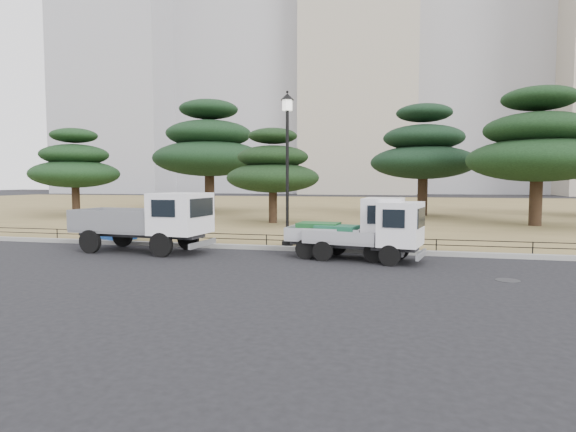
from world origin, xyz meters
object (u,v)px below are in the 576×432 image
(truck_kei_front, at_px, (355,228))
(truck_kei_rear, at_px, (372,231))
(street_lamp, at_px, (287,143))
(tarp_pile, at_px, (118,231))
(truck_large, at_px, (149,219))

(truck_kei_front, height_order, truck_kei_rear, truck_kei_front)
(street_lamp, xyz_separation_m, tarp_pile, (-7.15, 0.22, -3.38))
(truck_kei_rear, xyz_separation_m, street_lamp, (-3.21, 1.87, 2.94))
(truck_large, distance_m, tarp_pile, 3.32)
(truck_kei_front, relative_size, truck_kei_rear, 1.01)
(street_lamp, bearing_deg, tarp_pile, 178.23)
(truck_large, relative_size, tarp_pile, 3.15)
(truck_large, distance_m, truck_kei_front, 7.23)
(truck_large, bearing_deg, tarp_pile, 145.68)
(truck_large, height_order, street_lamp, street_lamp)
(truck_large, height_order, tarp_pile, truck_large)
(truck_large, bearing_deg, truck_kei_front, 7.10)
(truck_kei_rear, distance_m, street_lamp, 4.74)
(truck_kei_front, relative_size, tarp_pile, 2.43)
(truck_kei_rear, bearing_deg, truck_kei_front, 152.69)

